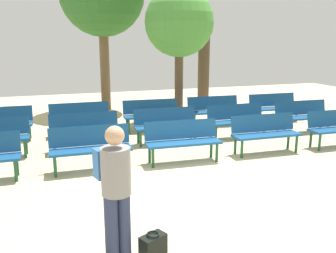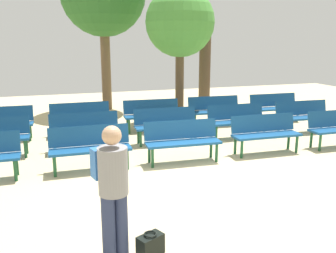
% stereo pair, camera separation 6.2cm
% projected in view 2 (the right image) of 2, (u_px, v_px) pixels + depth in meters
% --- Properties ---
extents(ground_plane, '(24.84, 24.84, 0.00)m').
position_uv_depth(ground_plane, '(212.00, 188.00, 6.53)').
color(ground_plane, '#CCB789').
extents(bench_r0_c1, '(1.61, 0.52, 0.87)m').
position_uv_depth(bench_r0_c1, '(90.00, 145.00, 7.35)').
color(bench_r0_c1, navy).
rests_on(bench_r0_c1, ground_plane).
extents(bench_r0_c2, '(1.62, 0.57, 0.87)m').
position_uv_depth(bench_r0_c2, '(182.00, 139.00, 7.83)').
color(bench_r0_c2, navy).
rests_on(bench_r0_c2, ground_plane).
extents(bench_r0_c3, '(1.61, 0.53, 0.87)m').
position_uv_depth(bench_r0_c3, '(265.00, 131.00, 8.44)').
color(bench_r0_c3, navy).
rests_on(bench_r0_c3, ground_plane).
extents(bench_r1_c1, '(1.61, 0.52, 0.87)m').
position_uv_depth(bench_r1_c1, '(85.00, 129.00, 8.66)').
color(bench_r1_c1, navy).
rests_on(bench_r1_c1, ground_plane).
extents(bench_r1_c2, '(1.62, 0.57, 0.87)m').
position_uv_depth(bench_r1_c2, '(166.00, 123.00, 9.26)').
color(bench_r1_c2, navy).
rests_on(bench_r1_c2, ground_plane).
extents(bench_r1_c3, '(1.61, 0.51, 0.87)m').
position_uv_depth(bench_r1_c3, '(237.00, 119.00, 9.76)').
color(bench_r1_c3, navy).
rests_on(bench_r1_c3, ground_plane).
extents(bench_r1_c4, '(1.62, 0.55, 0.87)m').
position_uv_depth(bench_r1_c4, '(303.00, 115.00, 10.30)').
color(bench_r1_c4, navy).
rests_on(bench_r1_c4, ground_plane).
extents(bench_r2_c0, '(1.62, 0.54, 0.87)m').
position_uv_depth(bench_r2_c0, '(0.00, 122.00, 9.41)').
color(bench_r2_c0, navy).
rests_on(bench_r2_c0, ground_plane).
extents(bench_r2_c1, '(1.60, 0.50, 0.87)m').
position_uv_depth(bench_r2_c1, '(80.00, 117.00, 10.02)').
color(bench_r2_c1, navy).
rests_on(bench_r2_c1, ground_plane).
extents(bench_r2_c2, '(1.62, 0.57, 0.87)m').
position_uv_depth(bench_r2_c2, '(152.00, 113.00, 10.52)').
color(bench_r2_c2, navy).
rests_on(bench_r2_c2, ground_plane).
extents(bench_r2_c3, '(1.62, 0.57, 0.87)m').
position_uv_depth(bench_r2_c3, '(215.00, 109.00, 11.11)').
color(bench_r2_c3, navy).
rests_on(bench_r2_c3, ground_plane).
extents(bench_r2_c4, '(1.61, 0.53, 0.87)m').
position_uv_depth(bench_r2_c4, '(275.00, 106.00, 11.63)').
color(bench_r2_c4, navy).
rests_on(bench_r2_c4, ground_plane).
extents(tree_1, '(0.42, 0.42, 2.80)m').
position_uv_depth(tree_1, '(205.00, 71.00, 13.58)').
color(tree_1, '#4C3A28').
rests_on(tree_1, ground_plane).
extents(tree_2, '(2.13, 2.13, 4.13)m').
position_uv_depth(tree_2, '(180.00, 23.00, 11.26)').
color(tree_2, brown).
rests_on(tree_2, ground_plane).
extents(visitor_with_backpack, '(0.43, 0.58, 1.65)m').
position_uv_depth(visitor_with_backpack, '(112.00, 186.00, 4.22)').
color(visitor_with_backpack, navy).
rests_on(visitor_with_backpack, ground_plane).
extents(handbag, '(0.37, 0.30, 0.29)m').
position_uv_depth(handbag, '(150.00, 245.00, 4.48)').
color(handbag, black).
rests_on(handbag, ground_plane).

